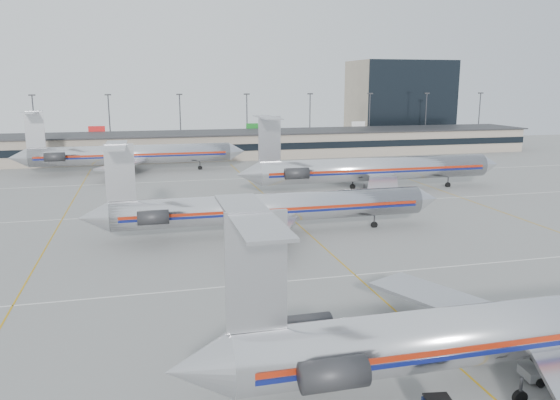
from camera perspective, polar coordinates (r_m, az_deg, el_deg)
name	(u,v)px	position (r m, az deg, el deg)	size (l,w,h in m)	color
ground	(403,318)	(44.40, 12.75, -11.92)	(260.00, 260.00, 0.00)	gray
apron_markings	(355,275)	(52.83, 7.85, -7.77)	(160.00, 0.15, 0.02)	silver
terminal	(222,144)	(136.09, -6.08, 5.79)	(162.00, 17.00, 6.25)	gray
light_mast_row	(214,119)	(149.48, -6.90, 8.42)	(163.60, 0.40, 15.28)	#38383D
distant_building	(399,101)	(182.96, 12.33, 10.11)	(30.00, 20.00, 25.00)	tan
jet_foreground	(527,327)	(37.06, 24.39, -12.00)	(44.59, 26.26, 11.67)	silver
jet_second_row	(266,208)	(65.07, -1.51, -0.81)	(43.97, 25.89, 11.51)	silver
jet_third_row	(371,169)	(93.29, 9.45, 3.22)	(47.40, 29.16, 12.96)	silver
jet_back_row	(128,154)	(116.09, -15.60, 4.62)	(46.78, 28.77, 12.79)	silver
belt_loader	(556,368)	(38.97, 26.91, -15.43)	(4.92, 1.92, 2.55)	gray
ramp_worker_near	(552,342)	(42.07, 26.56, -13.12)	(0.60, 0.40, 1.65)	#93E115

